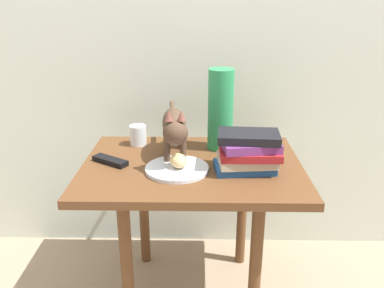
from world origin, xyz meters
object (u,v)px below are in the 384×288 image
(cat, at_px, (174,126))
(candle_jar, at_px, (138,136))
(tv_remote, at_px, (110,160))
(book_stack, at_px, (248,152))
(plate, at_px, (177,169))
(side_table, at_px, (192,184))
(bread_roll, at_px, (178,161))
(green_vase, at_px, (221,110))

(cat, relative_size, candle_jar, 5.63)
(tv_remote, bearing_deg, candle_jar, 101.37)
(book_stack, height_order, candle_jar, book_stack)
(plate, distance_m, cat, 0.17)
(plate, relative_size, tv_remote, 1.55)
(tv_remote, bearing_deg, cat, 44.23)
(book_stack, xyz_separation_m, candle_jar, (-0.43, 0.26, -0.04))
(candle_jar, bearing_deg, side_table, -41.00)
(bread_roll, distance_m, green_vase, 0.31)
(book_stack, bearing_deg, cat, 157.81)
(side_table, distance_m, candle_jar, 0.33)
(plate, bearing_deg, tv_remote, 165.62)
(plate, distance_m, tv_remote, 0.27)
(cat, distance_m, book_stack, 0.30)
(book_stack, bearing_deg, plate, -179.09)
(book_stack, bearing_deg, green_vase, 111.51)
(plate, height_order, cat, cat)
(side_table, relative_size, plate, 3.57)
(cat, bearing_deg, book_stack, -22.19)
(plate, xyz_separation_m, candle_jar, (-0.18, 0.27, 0.03))
(bread_roll, height_order, tv_remote, bread_roll)
(side_table, distance_m, book_stack, 0.26)
(candle_jar, relative_size, tv_remote, 0.57)
(side_table, relative_size, candle_jar, 9.74)
(green_vase, bearing_deg, tv_remote, -158.60)
(book_stack, bearing_deg, candle_jar, 148.97)
(book_stack, bearing_deg, tv_remote, 173.12)
(tv_remote, bearing_deg, side_table, 32.49)
(side_table, xyz_separation_m, candle_jar, (-0.23, 0.20, 0.12))
(book_stack, distance_m, green_vase, 0.26)
(bread_roll, bearing_deg, book_stack, 0.80)
(cat, distance_m, candle_jar, 0.24)
(cat, bearing_deg, plate, -82.70)
(book_stack, bearing_deg, bread_roll, -179.20)
(plate, relative_size, green_vase, 0.70)
(book_stack, relative_size, candle_jar, 2.79)
(plate, xyz_separation_m, book_stack, (0.26, 0.00, 0.07))
(bread_roll, distance_m, candle_jar, 0.32)
(plate, height_order, bread_roll, bread_roll)
(book_stack, xyz_separation_m, green_vase, (-0.09, 0.23, 0.09))
(green_vase, height_order, candle_jar, green_vase)
(green_vase, height_order, tv_remote, green_vase)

